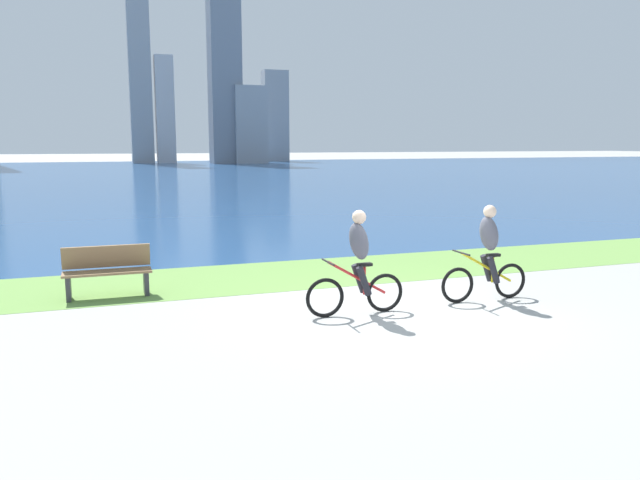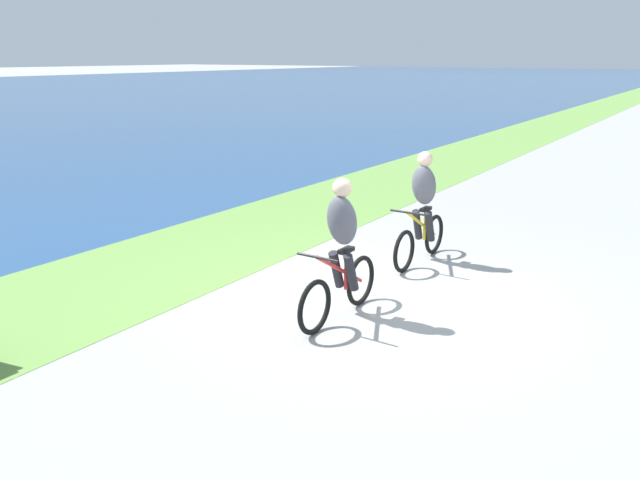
# 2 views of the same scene
# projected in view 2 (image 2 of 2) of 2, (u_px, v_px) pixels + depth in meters

# --- Properties ---
(ground_plane) EXTENTS (300.00, 300.00, 0.00)m
(ground_plane) POSITION_uv_depth(u_px,v_px,m) (376.00, 299.00, 8.08)
(ground_plane) COLOR #9E9E99
(grass_strip_bayside) EXTENTS (120.00, 2.87, 0.01)m
(grass_strip_bayside) POSITION_uv_depth(u_px,v_px,m) (185.00, 255.00, 9.84)
(grass_strip_bayside) COLOR #6B9947
(grass_strip_bayside) RESTS_ON ground
(cyclist_lead) EXTENTS (1.65, 0.52, 1.67)m
(cyclist_lead) POSITION_uv_depth(u_px,v_px,m) (341.00, 250.00, 7.29)
(cyclist_lead) COLOR black
(cyclist_lead) RESTS_ON ground
(cyclist_trailing) EXTENTS (1.68, 0.52, 1.66)m
(cyclist_trailing) POSITION_uv_depth(u_px,v_px,m) (422.00, 208.00, 9.30)
(cyclist_trailing) COLOR black
(cyclist_trailing) RESTS_ON ground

